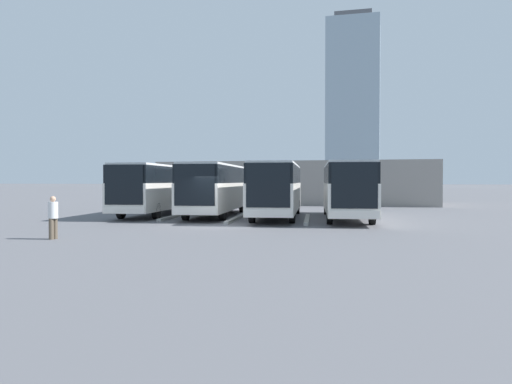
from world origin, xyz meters
TOP-DOWN VIEW (x-y plane):
  - ground_plane at (0.00, 0.00)m, footprint 600.00×600.00m
  - bus_0 at (-6.23, -5.92)m, footprint 4.04×12.33m
  - curb_divider_0 at (-4.15, -4.13)m, footprint 1.15×6.89m
  - bus_1 at (-2.08, -5.76)m, footprint 4.04×12.33m
  - curb_divider_1 at (-0.00, -3.97)m, footprint 1.15×6.89m
  - bus_2 at (2.07, -6.55)m, footprint 4.04×12.33m
  - curb_divider_2 at (4.15, -4.75)m, footprint 1.15×6.89m
  - bus_3 at (6.22, -6.61)m, footprint 4.04×12.33m
  - pedestrian at (4.06, 7.26)m, footprint 0.41×0.41m
  - station_building at (0.00, -26.26)m, footprint 26.45×13.85m
  - office_tower at (2.50, -164.94)m, footprint 18.96×18.96m

SIDE VIEW (x-z plane):
  - ground_plane at x=0.00m, z-range 0.00..0.00m
  - curb_divider_0 at x=-4.15m, z-range 0.00..0.15m
  - curb_divider_1 at x=0.00m, z-range 0.00..0.15m
  - curb_divider_2 at x=4.15m, z-range 0.00..0.15m
  - pedestrian at x=4.06m, z-range 0.06..1.74m
  - bus_0 at x=-6.23m, z-range 0.19..3.47m
  - bus_1 at x=-2.08m, z-range 0.19..3.47m
  - bus_2 at x=2.07m, z-range 0.19..3.47m
  - bus_3 at x=6.22m, z-range 0.19..3.47m
  - station_building at x=0.00m, z-range 0.03..4.14m
  - office_tower at x=2.50m, z-range -0.60..62.75m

